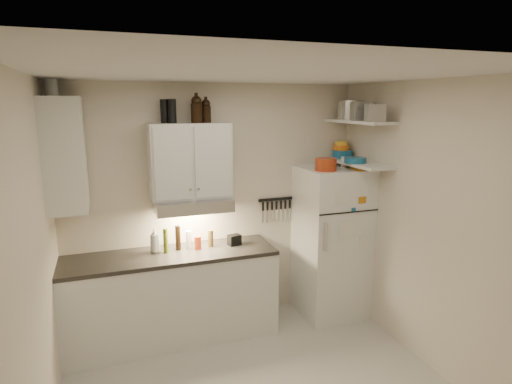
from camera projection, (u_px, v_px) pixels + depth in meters
name	position (u px, v px, depth m)	size (l,w,h in m)	color
ceiling	(266.00, 71.00, 3.00)	(3.20, 3.00, 0.02)	silver
back_wall	(216.00, 205.00, 4.66)	(3.20, 0.02, 2.60)	beige
left_wall	(30.00, 277.00, 2.74)	(0.02, 3.00, 2.60)	beige
right_wall	(434.00, 228.00, 3.80)	(0.02, 3.00, 2.60)	beige
base_cabinet	(173.00, 298.00, 4.37)	(2.10, 0.60, 0.88)	silver
countertop	(171.00, 255.00, 4.27)	(2.10, 0.62, 0.04)	#292623
upper_cabinet	(190.00, 161.00, 4.29)	(0.80, 0.33, 0.75)	silver
side_cabinet	(65.00, 154.00, 3.77)	(0.33, 0.55, 1.00)	silver
range_hood	(193.00, 204.00, 4.32)	(0.76, 0.46, 0.12)	silver
fridge	(331.00, 242.00, 4.84)	(0.70, 0.68, 1.70)	white
shelf_hi	(359.00, 122.00, 4.51)	(0.30, 0.95, 0.03)	silver
shelf_lo	(357.00, 163.00, 4.60)	(0.30, 0.95, 0.03)	silver
knife_strip	(276.00, 199.00, 4.86)	(0.42, 0.02, 0.03)	black
dutch_oven	(326.00, 164.00, 4.45)	(0.23, 0.23, 0.13)	#982E11
book_stack	(362.00, 166.00, 4.53)	(0.18, 0.22, 0.07)	#BA7817
spice_jar	(344.00, 162.00, 4.69)	(0.07, 0.07, 0.11)	silver
stock_pot	(351.00, 110.00, 4.74)	(0.29, 0.29, 0.21)	silver
tin_a	(361.00, 111.00, 4.44)	(0.19, 0.17, 0.19)	#AAAAAD
tin_b	(375.00, 113.00, 4.12)	(0.17, 0.17, 0.17)	#AAAAAD
bowl_teal	(342.00, 154.00, 4.88)	(0.23, 0.23, 0.09)	#175883
bowl_orange	(341.00, 148.00, 4.90)	(0.18, 0.18, 0.05)	orange
bowl_yellow	(341.00, 143.00, 4.89)	(0.14, 0.14, 0.05)	yellow
plates	(355.00, 160.00, 4.50)	(0.23, 0.23, 0.06)	#175883
growler_a	(197.00, 109.00, 4.20)	(0.11, 0.11, 0.27)	black
growler_b	(206.00, 111.00, 4.27)	(0.10, 0.10, 0.24)	black
thermos_a	(172.00, 111.00, 4.14)	(0.08, 0.08, 0.23)	black
thermos_b	(164.00, 111.00, 4.17)	(0.08, 0.08, 0.23)	black
side_jar	(51.00, 88.00, 3.71)	(0.11, 0.11, 0.15)	silver
soap_bottle	(155.00, 239.00, 4.27)	(0.11, 0.11, 0.29)	silver
pepper_mill	(211.00, 238.00, 4.46)	(0.06, 0.06, 0.18)	brown
oil_bottle	(166.00, 241.00, 4.26)	(0.05, 0.05, 0.25)	#516018
vinegar_bottle	(178.00, 238.00, 4.35)	(0.05, 0.05, 0.26)	black
clear_bottle	(189.00, 239.00, 4.41)	(0.06, 0.06, 0.18)	silver
red_jar	(198.00, 243.00, 4.38)	(0.07, 0.07, 0.14)	#982E11
caddy	(234.00, 240.00, 4.52)	(0.13, 0.09, 0.11)	black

